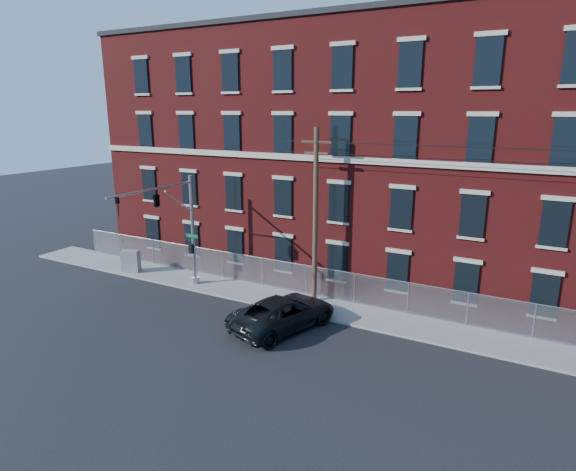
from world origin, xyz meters
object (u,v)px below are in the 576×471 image
(utility_cabinet, at_px, (131,261))
(utility_pole_near, at_px, (315,214))
(traffic_signal_mast, at_px, (165,210))
(pickup_truck, at_px, (283,313))

(utility_cabinet, bearing_deg, utility_pole_near, -15.18)
(traffic_signal_mast, distance_m, utility_pole_near, 8.70)
(traffic_signal_mast, xyz_separation_m, pickup_truck, (8.08, -0.48, -4.55))
(traffic_signal_mast, relative_size, pickup_truck, 1.17)
(utility_cabinet, bearing_deg, pickup_truck, -31.68)
(traffic_signal_mast, bearing_deg, utility_cabinet, 159.44)
(utility_pole_near, xyz_separation_m, utility_cabinet, (-13.38, -1.40, -4.47))
(pickup_truck, bearing_deg, traffic_signal_mast, 14.91)
(traffic_signal_mast, relative_size, utility_pole_near, 0.70)
(utility_pole_near, relative_size, utility_cabinet, 6.65)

